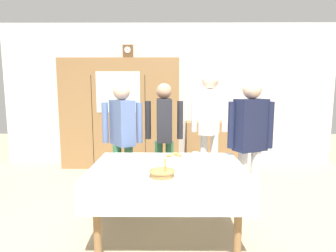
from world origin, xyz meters
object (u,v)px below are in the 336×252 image
at_px(tea_cup_mid_right, 196,155).
at_px(person_behind_table_right, 122,132).
at_px(bread_basket, 162,173).
at_px(spoon_center, 135,173).
at_px(wall_cabinet, 121,113).
at_px(spoon_near_left, 121,156).
at_px(tea_cup_center, 101,174).
at_px(tea_cup_near_left, 192,161).
at_px(spoon_mid_right, 147,167).
at_px(person_by_cabinet, 210,120).
at_px(tea_cup_near_right, 207,164).
at_px(mantel_clock, 128,52).
at_px(tea_cup_far_left, 160,159).
at_px(person_near_right_end, 250,135).
at_px(person_behind_table_left, 164,129).
at_px(pastry_plate, 174,156).
at_px(tea_cup_back_edge, 212,160).
at_px(book_stack, 214,118).
at_px(dining_table, 168,176).
at_px(bookshelf_low, 214,144).

xyz_separation_m(tea_cup_mid_right, person_behind_table_right, (-0.90, 0.51, 0.18)).
bearing_deg(bread_basket, person_behind_table_right, 114.58).
bearing_deg(spoon_center, wall_cabinet, 102.03).
xyz_separation_m(wall_cabinet, spoon_near_left, (0.36, -2.16, -0.28)).
bearing_deg(wall_cabinet, tea_cup_center, -83.99).
bearing_deg(tea_cup_near_left, wall_cabinet, 115.20).
bearing_deg(spoon_near_left, spoon_mid_right, -52.97).
bearing_deg(person_by_cabinet, wall_cabinet, 139.11).
height_order(bread_basket, person_behind_table_right, person_behind_table_right).
bearing_deg(tea_cup_near_right, spoon_near_left, 154.62).
height_order(mantel_clock, bread_basket, mantel_clock).
distance_m(tea_cup_far_left, person_near_right_end, 1.09).
relative_size(tea_cup_near_left, person_near_right_end, 0.08).
bearing_deg(person_behind_table_left, tea_cup_far_left, -91.79).
xyz_separation_m(tea_cup_near_right, spoon_near_left, (-0.93, 0.44, -0.02)).
distance_m(bread_basket, pastry_plate, 0.70).
height_order(tea_cup_center, tea_cup_far_left, same).
bearing_deg(tea_cup_back_edge, wall_cabinet, 119.51).
bearing_deg(mantel_clock, tea_cup_back_edge, -63.40).
bearing_deg(person_near_right_end, tea_cup_near_left, -154.23).
distance_m(tea_cup_near_right, spoon_mid_right, 0.60).
bearing_deg(person_behind_table_right, tea_cup_back_edge, -33.49).
bearing_deg(person_by_cabinet, book_stack, 78.36).
bearing_deg(spoon_mid_right, dining_table, -0.09).
distance_m(book_stack, person_behind_table_left, 1.76).
bearing_deg(bookshelf_low, spoon_mid_right, -112.11).
bearing_deg(person_behind_table_left, tea_cup_mid_right, -64.23).
height_order(mantel_clock, tea_cup_near_left, mantel_clock).
distance_m(dining_table, tea_cup_back_edge, 0.51).
bearing_deg(book_stack, tea_cup_center, -116.25).
bearing_deg(person_behind_table_right, spoon_center, -75.21).
distance_m(tea_cup_far_left, person_behind_table_left, 0.97).
bearing_deg(spoon_near_left, person_by_cabinet, 37.65).
relative_size(mantel_clock, spoon_near_left, 2.02).
distance_m(pastry_plate, person_behind_table_right, 0.85).
bearing_deg(tea_cup_near_left, spoon_mid_right, -162.79).
distance_m(wall_cabinet, tea_cup_center, 2.93).
xyz_separation_m(mantel_clock, book_stack, (1.61, 0.05, -1.23)).
height_order(dining_table, person_behind_table_right, person_behind_table_right).
distance_m(mantel_clock, tea_cup_back_edge, 3.03).
bearing_deg(bread_basket, person_by_cabinet, 68.48).
distance_m(bookshelf_low, book_stack, 0.49).
xyz_separation_m(book_stack, spoon_mid_right, (-1.07, -2.64, -0.18)).
bearing_deg(bread_basket, spoon_mid_right, 117.54).
relative_size(tea_cup_far_left, spoon_mid_right, 1.09).
bearing_deg(tea_cup_mid_right, person_by_cabinet, 73.57).
bearing_deg(tea_cup_near_right, bread_basket, -145.23).
relative_size(spoon_near_left, person_behind_table_right, 0.08).
relative_size(wall_cabinet, spoon_near_left, 18.24).
relative_size(wall_cabinet, pastry_plate, 7.75).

